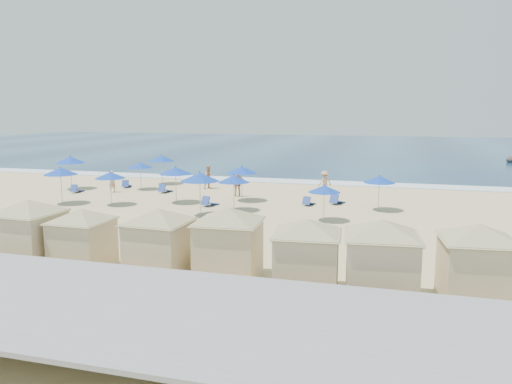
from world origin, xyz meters
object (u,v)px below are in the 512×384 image
Objects in this scene: cabana_3 at (229,234)px; cabana_5 at (382,250)px; cabana_1 at (82,231)px; umbrella_4 at (161,158)px; cabana_0 at (29,224)px; umbrella_0 at (70,160)px; beachgoer_2 at (238,183)px; cabana_4 at (307,247)px; beachgoer_0 at (112,181)px; umbrella_5 at (176,171)px; umbrella_6 at (200,177)px; trash_bin at (225,241)px; umbrella_1 at (60,171)px; beachgoer_3 at (325,182)px; cabana_6 at (478,254)px; umbrella_7 at (242,170)px; umbrella_3 at (110,175)px; umbrella_8 at (234,179)px; umbrella_2 at (140,165)px; beachgoer_1 at (209,177)px; umbrella_9 at (379,179)px; umbrella_10 at (324,189)px; cabana_2 at (159,234)px.

cabana_5 is at bearing -7.37° from cabana_3.
cabana_1 reaches higher than umbrella_4.
cabana_0 is 1.77× the size of umbrella_0.
cabana_5 reaches higher than beachgoer_2.
cabana_4 is 24.07m from beachgoer_0.
cabana_3 is 1.88× the size of umbrella_5.
umbrella_6 is 11.30m from beachgoer_0.
umbrella_4 is (-11.46, 17.02, 1.77)m from trash_bin.
cabana_3 is 1.87× the size of umbrella_1.
umbrella_5 is (10.24, -3.14, -0.13)m from umbrella_0.
cabana_6 is at bearing 72.36° from beachgoer_3.
umbrella_7 is (8.65, -5.60, -0.04)m from umbrella_4.
beachgoer_3 is at bearing 32.55° from umbrella_3.
cabana_0 is at bearing -57.85° from umbrella_1.
umbrella_7 is 10.42m from beachgoer_0.
cabana_4 is 26.59m from umbrella_4.
umbrella_4 is at bearing 135.93° from umbrella_8.
cabana_6 is at bearing -10.11° from trash_bin.
umbrella_1 is at bearing -10.29° from beachgoer_3.
umbrella_2 is 9.28m from umbrella_7.
cabana_6 is 25.84m from umbrella_1.
beachgoer_1 is at bearing -38.93° from beachgoer_3.
umbrella_9 is (-3.48, 14.43, 0.27)m from cabana_6.
umbrella_6 is 1.26× the size of umbrella_10.
cabana_2 is 2.37× the size of beachgoer_2.
cabana_5 is 24.36m from beachgoer_1.
cabana_3 is at bearing 4.45° from cabana_0.
umbrella_5 is 0.94× the size of umbrella_6.
cabana_1 is 1.70× the size of umbrella_4.
umbrella_0 is at bearing 127.06° from cabana_1.
umbrella_1 reaches higher than beachgoer_0.
cabana_5 is 2.56× the size of beachgoer_1.
umbrella_2 is at bearing 131.36° from cabana_4.
cabana_4 is at bearing -65.47° from umbrella_7.
umbrella_7 is (10.92, 4.23, -0.04)m from umbrella_1.
umbrella_6 is 1.08× the size of umbrella_7.
cabana_4 is 1.80× the size of umbrella_5.
umbrella_0 is 1.26× the size of umbrella_10.
umbrella_10 is (13.79, -0.97, -0.14)m from umbrella_3.
cabana_1 reaches higher than umbrella_2.
cabana_0 is 2.06× the size of umbrella_8.
beachgoer_3 is (15.25, 3.55, 0.03)m from beachgoer_0.
cabana_0 reaches higher than umbrella_7.
cabana_2 reaches higher than trash_bin.
umbrella_5 is 1.32× the size of beachgoer_2.
umbrella_9 is 1.29× the size of beachgoer_3.
umbrella_7 is (7.61, 3.72, 0.16)m from umbrella_3.
umbrella_3 reaches higher than beachgoer_1.
umbrella_0 reaches higher than umbrella_3.
cabana_3 is 8.17m from cabana_6.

